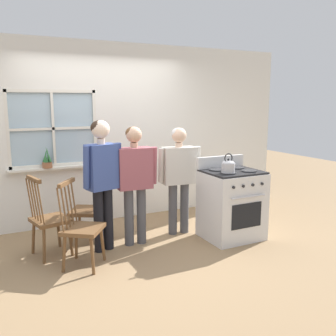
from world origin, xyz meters
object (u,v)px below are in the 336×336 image
Objects in this scene: chair_center_cluster at (81,229)px; potted_plant at (47,161)px; chair_near_wall at (49,220)px; handbag at (106,183)px; person_adult_right at (179,170)px; person_teen_center at (135,174)px; kettle at (228,166)px; chair_by_window at (89,210)px; person_elderly_left at (102,172)px; stove at (231,204)px.

potted_plant is at bearing 39.57° from chair_center_cluster.
chair_near_wall is 3.20× the size of handbag.
chair_center_cluster is 1.55m from potted_plant.
handbag is (0.46, 0.54, 0.37)m from chair_center_cluster.
handbag is (-1.01, 0.08, -0.09)m from person_adult_right.
chair_center_cluster is (0.27, -0.47, 0.00)m from chair_near_wall.
kettle is at bearing -20.77° from person_teen_center.
person_teen_center reaches higher than chair_near_wall.
chair_center_cluster is 3.28× the size of potted_plant.
chair_near_wall and chair_center_cluster have the same top height.
chair_near_wall is at bearing -41.65° from chair_by_window.
person_elderly_left is 1.49× the size of stove.
person_elderly_left is (0.10, -0.31, 0.55)m from chair_by_window.
stove is at bearing -54.88° from chair_center_cluster.
person_elderly_left is at bearing -11.17° from chair_center_cluster.
chair_by_window and chair_near_wall have the same top height.
chair_center_cluster is 0.64× the size of person_teen_center.
chair_near_wall is 0.64× the size of person_teen_center.
person_elderly_left is at bearing -118.14° from handbag.
chair_near_wall is at bearing -174.53° from person_adult_right.
kettle is at bearing -58.92° from chair_center_cluster.
potted_plant reaches higher than stove.
person_teen_center is at bearing 155.80° from kettle.
chair_by_window is 1.03m from potted_plant.
person_adult_right is at bearing -31.67° from potted_plant.
chair_center_cluster is at bearing -152.40° from person_teen_center.
chair_center_cluster is 0.61× the size of person_elderly_left.
person_teen_center is 0.39m from handbag.
chair_center_cluster is 3.20× the size of handbag.
person_teen_center is at bearing -30.57° from chair_center_cluster.
chair_near_wall is 2.30m from kettle.
potted_plant is at bearing 154.26° from person_adult_right.
person_elderly_left is 5.39× the size of potted_plant.
person_teen_center is 0.70m from person_adult_right.
person_teen_center is 4.97× the size of handbag.
chair_by_window is 0.77m from person_teen_center.
potted_plant is 1.08m from handbag.
handbag is at bearing -178.33° from person_adult_right.
chair_center_cluster is 0.66× the size of person_adult_right.
potted_plant is (-0.89, 1.09, 0.08)m from person_teen_center.
potted_plant reaches higher than chair_near_wall.
chair_by_window is 0.56m from chair_near_wall.
chair_by_window is 3.97× the size of kettle.
chair_center_cluster is at bearing -130.79° from handbag.
chair_by_window is 0.44m from handbag.
potted_plant reaches higher than chair_by_window.
person_teen_center is 1.41m from potted_plant.
potted_plant is at bearing 141.47° from kettle.
person_adult_right is 0.72m from kettle.
chair_near_wall is at bearing 164.07° from kettle.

